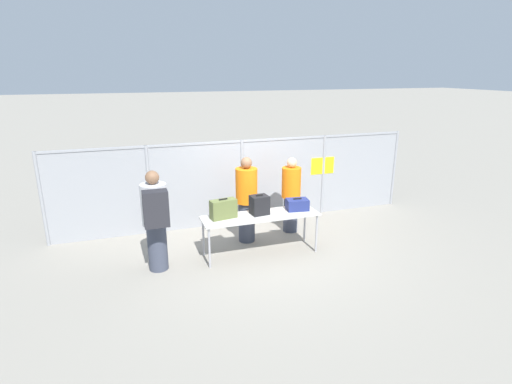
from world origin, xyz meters
name	(u,v)px	position (x,y,z in m)	size (l,w,h in m)	color
ground_plane	(266,250)	(0.00, 0.00, 0.00)	(120.00, 120.00, 0.00)	gray
fence_section	(243,180)	(0.02, 1.61, 1.01)	(8.21, 0.07, 1.91)	gray
inspection_table	(261,218)	(-0.16, -0.11, 0.72)	(2.20, 0.64, 0.78)	#B2B2AD
suitcase_olive	(223,209)	(-0.85, -0.04, 0.96)	(0.50, 0.28, 0.37)	#566033
suitcase_black	(259,205)	(-0.16, -0.04, 0.96)	(0.35, 0.30, 0.38)	black
suitcase_navy	(297,204)	(0.61, -0.05, 0.89)	(0.45, 0.33, 0.24)	navy
traveler_hooded	(156,218)	(-2.06, -0.18, 0.98)	(0.44, 0.69, 1.79)	#383D4C
security_worker_near	(247,199)	(-0.22, 0.56, 0.91)	(0.43, 0.43, 1.76)	#383D4C
security_worker_far	(291,194)	(0.83, 0.75, 0.84)	(0.40, 0.40, 1.63)	#383D4C
utility_trailer	(277,172)	(1.92, 4.33, 0.40)	(4.34, 2.05, 0.67)	#B2B2B7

